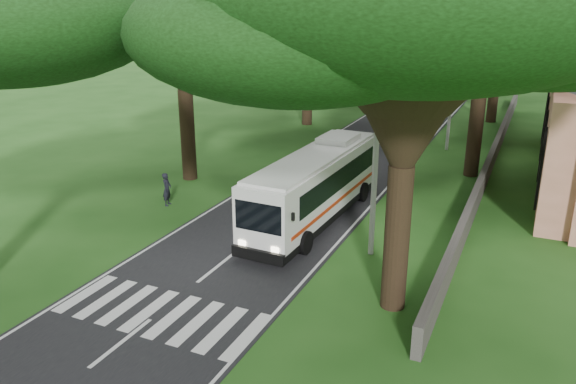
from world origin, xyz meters
TOP-DOWN VIEW (x-y plane):
  - ground at (0.00, 0.00)m, footprint 140.00×140.00m
  - road at (0.00, 25.00)m, footprint 8.00×120.00m
  - crosswalk at (0.00, -2.00)m, footprint 8.00×3.00m
  - property_wall at (9.00, 24.00)m, footprint 0.35×50.00m
  - pole_near at (5.50, 6.00)m, footprint 1.60×0.24m
  - pole_mid at (5.50, 26.00)m, footprint 1.60×0.24m
  - pole_far at (5.50, 46.00)m, footprint 1.60×0.24m
  - tree_l_midb at (-7.50, 30.00)m, footprint 14.22×14.22m
  - tree_r_mida at (8.00, 20.00)m, footprint 12.92×12.92m
  - coach_bus at (1.77, 8.79)m, footprint 3.12×11.92m
  - distant_car_a at (-3.00, 41.53)m, footprint 2.61×4.18m
  - distant_car_b at (-1.96, 47.04)m, footprint 2.46×4.16m
  - distant_car_c at (0.80, 55.62)m, footprint 2.47×4.58m
  - pedestrian at (-6.40, 7.43)m, footprint 0.59×0.75m

SIDE VIEW (x-z plane):
  - ground at x=0.00m, z-range 0.00..0.00m
  - crosswalk at x=0.00m, z-range -0.01..0.01m
  - road at x=0.00m, z-range -0.01..0.03m
  - property_wall at x=9.00m, z-range 0.00..1.20m
  - distant_car_c at x=0.80m, z-range 0.03..1.29m
  - distant_car_b at x=-1.96m, z-range 0.03..1.32m
  - distant_car_a at x=-3.00m, z-range 0.03..1.36m
  - pedestrian at x=-6.40m, z-range 0.00..1.83m
  - coach_bus at x=1.77m, z-range 0.13..3.62m
  - pole_near at x=5.50m, z-range 0.18..8.18m
  - pole_mid at x=5.50m, z-range 0.18..8.18m
  - pole_far at x=5.50m, z-range 0.18..8.18m
  - tree_r_mida at x=8.00m, z-range 3.73..16.96m
  - tree_l_midb at x=-7.50m, z-range 3.71..17.36m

